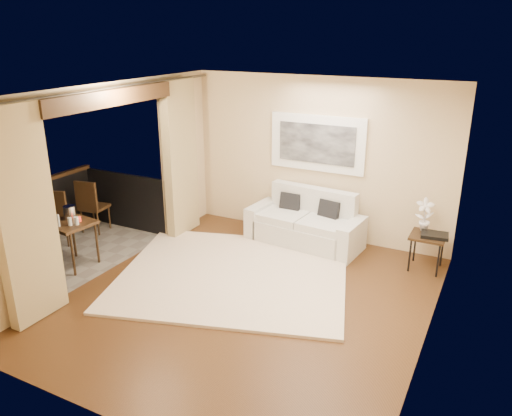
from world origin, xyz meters
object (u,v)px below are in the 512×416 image
Objects in this scene: side_table at (428,239)px; ice_bucket at (70,212)px; balcony_chair_near at (53,216)px; orchid at (425,215)px; bistro_table at (71,228)px; balcony_chair_far at (90,203)px; sofa at (306,225)px.

ice_bucket reaches higher than side_table.
orchid is at bearing 2.63° from balcony_chair_near.
bistro_table reaches higher than side_table.
orchid reaches higher than balcony_chair_far.
sofa is 9.74× the size of ice_bucket.
ice_bucket is (-0.12, 0.12, 0.18)m from bistro_table.
balcony_chair_near is 0.73m from ice_bucket.
bistro_table is 0.74× the size of balcony_chair_near.
side_table is at bearing 2.82° from sofa.
balcony_chair_near is at bearing -144.59° from sofa.
orchid is (1.84, 0.05, 0.48)m from sofa.
orchid is at bearing 27.83° from bistro_table.
balcony_chair_far is (-5.34, -1.35, -0.24)m from orchid.
sofa is at bearing 11.38° from balcony_chair_near.
ice_bucket is (0.65, -0.22, 0.25)m from balcony_chair_near.
orchid is at bearing 6.84° from sofa.
balcony_chair_near is at bearing -158.73° from orchid.
ice_bucket is at bearing 112.54° from balcony_chair_far.
orchid is 0.73× the size of bistro_table.
side_table is 5.85m from balcony_chair_near.
sofa is at bearing 40.69° from bistro_table.
orchid is 0.54× the size of balcony_chair_near.
balcony_chair_near is at bearing -160.32° from side_table.
orchid is (-0.10, 0.13, 0.31)m from side_table.
side_table is 1.07× the size of orchid.
bistro_table is at bearing -42.65° from balcony_chair_near.
balcony_chair_far reaches higher than balcony_chair_near.
side_table is at bearing -52.29° from orchid.
side_table is 5.58m from balcony_chair_far.
balcony_chair_near is at bearing 155.99° from bistro_table.
balcony_chair_near reaches higher than side_table.
balcony_chair_near reaches higher than ice_bucket.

